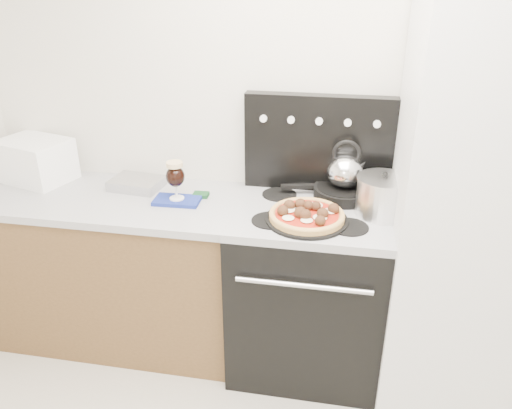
% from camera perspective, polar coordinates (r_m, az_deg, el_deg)
% --- Properties ---
extents(room_shell, '(3.52, 3.01, 2.52)m').
position_cam_1_polar(room_shell, '(1.52, 1.35, -3.61)').
color(room_shell, '#BEB6A9').
rests_on(room_shell, ground).
extents(base_cabinet, '(1.45, 0.60, 0.86)m').
position_cam_1_polar(base_cabinet, '(2.97, -15.95, -7.22)').
color(base_cabinet, brown).
rests_on(base_cabinet, ground).
extents(countertop, '(1.48, 0.63, 0.04)m').
position_cam_1_polar(countertop, '(2.77, -17.05, 0.67)').
color(countertop, '#B2B2B6').
rests_on(countertop, base_cabinet).
extents(stove_body, '(0.76, 0.65, 0.88)m').
position_cam_1_polar(stove_body, '(2.69, 5.90, -9.87)').
color(stove_body, black).
rests_on(stove_body, ground).
extents(cooktop, '(0.76, 0.65, 0.04)m').
position_cam_1_polar(cooktop, '(2.45, 6.37, -1.06)').
color(cooktop, '#ADADB2').
rests_on(cooktop, stove_body).
extents(backguard, '(0.76, 0.08, 0.50)m').
position_cam_1_polar(backguard, '(2.60, 7.14, 6.95)').
color(backguard, black).
rests_on(backguard, cooktop).
extents(fridge, '(0.64, 0.68, 1.90)m').
position_cam_1_polar(fridge, '(2.47, 22.77, -1.49)').
color(fridge, silver).
rests_on(fridge, ground).
extents(toaster_oven, '(0.43, 0.37, 0.23)m').
position_cam_1_polar(toaster_oven, '(3.05, -23.89, 4.66)').
color(toaster_oven, white).
rests_on(toaster_oven, countertop).
extents(foil_sheet, '(0.29, 0.22, 0.05)m').
position_cam_1_polar(foil_sheet, '(2.79, -13.46, 2.37)').
color(foil_sheet, silver).
rests_on(foil_sheet, countertop).
extents(oven_mitt, '(0.24, 0.14, 0.02)m').
position_cam_1_polar(oven_mitt, '(2.58, -9.00, 0.45)').
color(oven_mitt, navy).
rests_on(oven_mitt, countertop).
extents(beer_glass, '(0.12, 0.12, 0.20)m').
position_cam_1_polar(beer_glass, '(2.54, -9.17, 2.74)').
color(beer_glass, black).
rests_on(beer_glass, oven_mitt).
extents(pizza_pan, '(0.45, 0.45, 0.01)m').
position_cam_1_polar(pizza_pan, '(2.33, 5.80, -1.72)').
color(pizza_pan, black).
rests_on(pizza_pan, cooktop).
extents(pizza, '(0.41, 0.41, 0.05)m').
position_cam_1_polar(pizza, '(2.32, 5.84, -1.04)').
color(pizza, '#D58C50').
rests_on(pizza, pizza_pan).
extents(skillet, '(0.37, 0.37, 0.05)m').
position_cam_1_polar(skillet, '(2.59, 9.95, 1.40)').
color(skillet, black).
rests_on(skillet, cooktop).
extents(tea_kettle, '(0.24, 0.24, 0.21)m').
position_cam_1_polar(tea_kettle, '(2.54, 10.17, 4.12)').
color(tea_kettle, silver).
rests_on(tea_kettle, skillet).
extents(stock_pot, '(0.26, 0.26, 0.18)m').
position_cam_1_polar(stock_pot, '(2.43, 14.26, 0.83)').
color(stock_pot, silver).
rests_on(stock_pot, cooktop).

